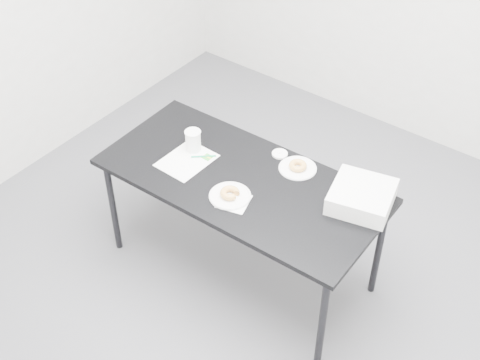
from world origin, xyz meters
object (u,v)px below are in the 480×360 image
Objects in this scene: plate_far at (298,168)px; coffee_cup at (193,141)px; pen at (204,156)px; scorecard at (187,160)px; bakery_box at (362,197)px; donut_near at (230,193)px; table at (241,186)px; donut_far at (298,166)px; plate_near at (230,196)px.

coffee_cup is at bearing -159.14° from plate_far.
coffee_cup is (-0.09, 0.02, 0.06)m from pen.
scorecard is 0.98× the size of bakery_box.
scorecard is 0.40m from donut_near.
table is 16.02× the size of donut_far.
table is at bearing -127.50° from donut_far.
coffee_cup is at bearing 172.80° from table.
coffee_cup is 1.02m from bakery_box.
coffee_cup is (-0.42, 0.19, 0.04)m from donut_near.
plate_near is at bearing -111.29° from plate_far.
pen reaches higher than plate_near.
plate_far is at bearing 20.86° from coffee_cup.
pen is 1.42× the size of donut_far.
coffee_cup is at bearing 154.98° from donut_near.
bakery_box is (0.59, 0.37, 0.03)m from donut_near.
plate_near is at bearing -69.29° from pen.
coffee_cup is (-0.38, 0.04, 0.12)m from table.
bakery_box reaches higher than plate_far.
scorecard is 0.63m from donut_far.
pen is 1.35× the size of donut_near.
plate_far is 0.02m from donut_far.
donut_far reaches higher than scorecard.
plate_far is 0.43m from bakery_box.
plate_far is at bearing -14.84° from pen.
donut_near is 0.50× the size of plate_far.
donut_near is 0.45m from plate_far.
plate_near is 0.46m from coffee_cup.
donut_far is at bearing 68.71° from donut_near.
coffee_cup is at bearing 176.45° from bakery_box.
scorecard is 1.36× the size of plate_near.
plate_near is (0.33, -0.18, -0.00)m from pen.
table is 0.40m from coffee_cup.
table is at bearing 104.21° from donut_near.
table is 0.36m from scorecard.
table is at bearing 11.73° from scorecard.
table is 7.52× the size of plate_far.
scorecard is 1.44× the size of plate_far.
donut_far is 0.62m from coffee_cup.
table is at bearing -6.19° from coffee_cup.
plate_near is 0.45m from plate_far.
plate_near reaches higher than plate_far.
donut_near reaches higher than pen.
donut_far reaches higher than table.
coffee_cup is at bearing 154.98° from plate_near.
plate_far is at bearing 68.71° from plate_near.
donut_far is (0.00, 0.00, 0.02)m from plate_far.
pen is at bearing 151.75° from donut_near.
donut_far reaches higher than pen.
scorecard is 0.63m from plate_far.
plate_far is 0.68× the size of bakery_box.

